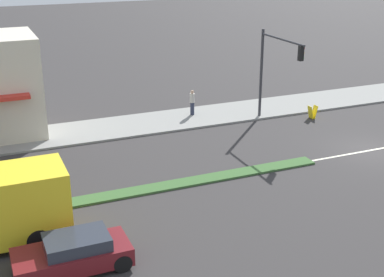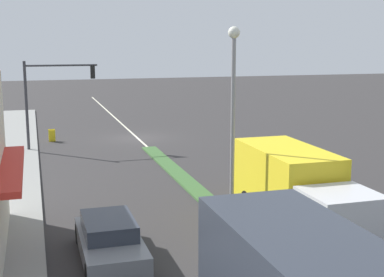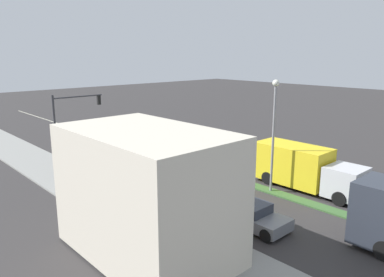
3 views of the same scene
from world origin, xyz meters
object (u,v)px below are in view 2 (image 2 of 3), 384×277
object	(u,v)px
delivery_truck	(297,189)
sedan_maroon	(320,184)
warning_aframe_sign	(52,135)
traffic_signal_main	(49,90)
street_lamp	(233,100)
suv_grey	(110,240)

from	to	relation	value
delivery_truck	sedan_maroon	world-z (taller)	delivery_truck
warning_aframe_sign	sedan_maroon	distance (m)	20.74
traffic_signal_main	delivery_truck	xyz separation A→B (m)	(-8.32, 17.65, -2.43)
warning_aframe_sign	sedan_maroon	bearing A→B (deg)	122.01
delivery_truck	sedan_maroon	size ratio (longest dim) A/B	1.87
street_lamp	sedan_maroon	bearing A→B (deg)	-158.10
warning_aframe_sign	sedan_maroon	world-z (taller)	sedan_maroon
suv_grey	sedan_maroon	bearing A→B (deg)	-157.50
delivery_truck	street_lamp	bearing A→B (deg)	-26.13
street_lamp	suv_grey	size ratio (longest dim) A/B	1.68
delivery_truck	sedan_maroon	bearing A→B (deg)	-132.19
street_lamp	delivery_truck	bearing A→B (deg)	153.87
delivery_truck	suv_grey	xyz separation A→B (m)	(7.20, 1.05, -0.83)
traffic_signal_main	suv_grey	size ratio (longest dim) A/B	1.27
suv_grey	warning_aframe_sign	bearing A→B (deg)	-87.38
sedan_maroon	street_lamp	bearing A→B (deg)	21.90
street_lamp	traffic_signal_main	bearing A→B (deg)	-69.72
street_lamp	warning_aframe_sign	size ratio (longest dim) A/B	8.80
street_lamp	sedan_maroon	world-z (taller)	street_lamp
warning_aframe_sign	sedan_maroon	size ratio (longest dim) A/B	0.21
street_lamp	delivery_truck	size ratio (longest dim) A/B	0.98
suv_grey	street_lamp	bearing A→B (deg)	-156.90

